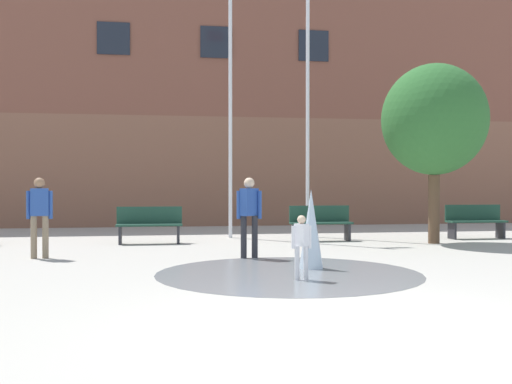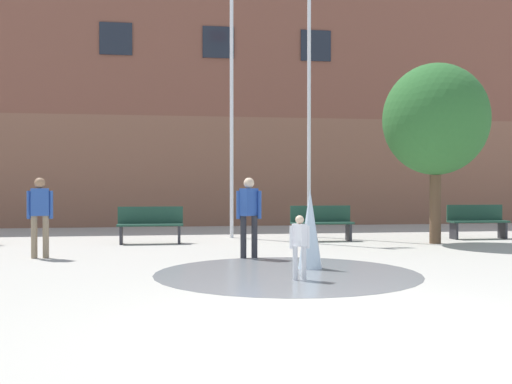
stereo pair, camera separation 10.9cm
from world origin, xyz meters
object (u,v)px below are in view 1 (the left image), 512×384
at_px(park_bench_under_right_flagpole, 321,222).
at_px(adult_near_bench, 40,211).
at_px(park_bench_center, 149,224).
at_px(park_bench_near_trashcan, 475,221).
at_px(flagpole_right, 309,79).
at_px(flagpole_left, 231,75).
at_px(adult_watching, 249,211).
at_px(street_tree_near_building, 434,120).
at_px(child_running, 301,242).

distance_m(park_bench_under_right_flagpole, adult_near_bench, 7.01).
bearing_deg(park_bench_center, park_bench_near_trashcan, 0.52).
xyz_separation_m(park_bench_under_right_flagpole, flagpole_right, (0.00, 1.29, 3.94)).
bearing_deg(flagpole_left, park_bench_under_right_flagpole, -30.72).
distance_m(park_bench_near_trashcan, flagpole_left, 7.71).
distance_m(adult_watching, flagpole_right, 6.27).
bearing_deg(street_tree_near_building, adult_watching, -155.37).
bearing_deg(flagpole_right, park_bench_under_right_flagpole, -90.01).
bearing_deg(flagpole_right, child_running, -104.77).
relative_size(park_bench_near_trashcan, adult_watching, 1.01).
relative_size(adult_watching, flagpole_right, 0.19).
height_order(flagpole_left, flagpole_right, flagpole_left).
height_order(park_bench_center, flagpole_left, flagpole_left).
height_order(child_running, flagpole_left, flagpole_left).
bearing_deg(adult_near_bench, park_bench_near_trashcan, -175.65).
distance_m(flagpole_left, street_tree_near_building, 5.51).
bearing_deg(flagpole_right, flagpole_left, 180.00).
bearing_deg(flagpole_left, park_bench_near_trashcan, -11.16).
bearing_deg(flagpole_left, park_bench_center, -148.21).
relative_size(park_bench_under_right_flagpole, adult_near_bench, 1.01).
relative_size(adult_watching, street_tree_near_building, 0.36).
xyz_separation_m(park_bench_under_right_flagpole, child_running, (-1.97, -6.17, 0.10)).
relative_size(adult_watching, child_running, 1.61).
relative_size(park_bench_center, child_running, 1.62).
xyz_separation_m(flagpole_left, street_tree_near_building, (4.77, -2.38, -1.40)).
xyz_separation_m(park_bench_center, park_bench_under_right_flagpole, (4.36, 0.06, 0.00)).
relative_size(child_running, flagpole_left, 0.12).
distance_m(park_bench_center, park_bench_under_right_flagpole, 4.36).
relative_size(park_bench_under_right_flagpole, child_running, 1.62).
bearing_deg(street_tree_near_building, flagpole_right, 137.54).
xyz_separation_m(park_bench_near_trashcan, flagpole_right, (-4.31, 1.28, 3.94)).
bearing_deg(child_running, adult_near_bench, -158.69).
distance_m(park_bench_near_trashcan, child_running, 8.81).
relative_size(adult_watching, flagpole_left, 0.19).
xyz_separation_m(park_bench_near_trashcan, street_tree_near_building, (-1.71, -1.10, 2.57)).
bearing_deg(flagpole_right, park_bench_near_trashcan, -16.53).
distance_m(child_running, adult_near_bench, 5.64).
xyz_separation_m(adult_watching, flagpole_right, (2.36, 4.65, 3.49)).
bearing_deg(park_bench_under_right_flagpole, adult_watching, -125.09).
height_order(park_bench_near_trashcan, adult_watching, adult_watching).
distance_m(park_bench_under_right_flagpole, flagpole_right, 4.15).
relative_size(child_running, adult_near_bench, 0.62).
bearing_deg(adult_watching, flagpole_right, 24.08).
xyz_separation_m(park_bench_near_trashcan, adult_near_bench, (-10.74, -2.76, 0.45)).
xyz_separation_m(child_running, flagpole_right, (1.97, 7.46, 3.84)).
relative_size(park_bench_center, flagpole_right, 0.19).
xyz_separation_m(adult_near_bench, street_tree_near_building, (9.03, 1.66, 2.12)).
bearing_deg(street_tree_near_building, park_bench_center, 171.66).
bearing_deg(child_running, street_tree_near_building, 106.88).
relative_size(adult_near_bench, street_tree_near_building, 0.36).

